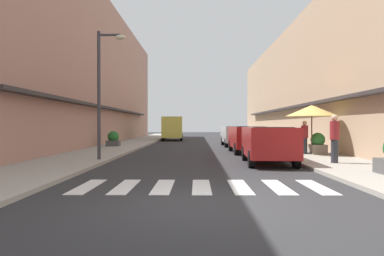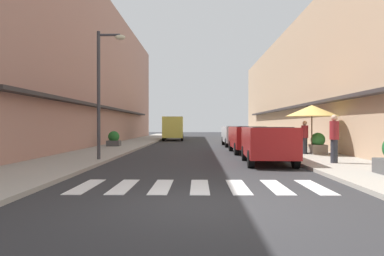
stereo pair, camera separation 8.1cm
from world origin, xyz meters
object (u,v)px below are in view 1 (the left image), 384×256
Objects in this scene: parked_car_mid at (248,136)px; pedestrian_walking_near at (335,137)px; cafe_umbrella at (312,111)px; parked_car_far at (235,134)px; street_lamp at (103,81)px; pedestrian_walking_far at (305,137)px; planter_far at (113,139)px; planter_midblock at (318,144)px; parked_car_near at (268,141)px; delivery_van at (173,126)px.

pedestrian_walking_near is at bearing -69.35° from parked_car_mid.
parked_car_far is at bearing 108.46° from cafe_umbrella.
pedestrian_walking_far is at bearing 17.65° from street_lamp.
planter_far is 0.63× the size of pedestrian_walking_far.
parked_car_mid is at bearing -28.12° from planter_far.
pedestrian_walking_near is at bearing -44.89° from planter_far.
planter_midblock is at bearing -69.39° from parked_car_far.
planter_midblock is at bearing 14.75° from cafe_umbrella.
pedestrian_walking_far is (2.51, 3.63, 0.05)m from parked_car_near.
pedestrian_walking_far is at bearing 169.84° from cafe_umbrella.
pedestrian_walking_near reaches higher than pedestrian_walking_far.
street_lamp reaches higher than parked_car_mid.
planter_midblock is 0.65× the size of pedestrian_walking_far.
pedestrian_walking_near is (-0.48, -4.19, -1.16)m from cafe_umbrella.
pedestrian_walking_near is at bearing -75.04° from pedestrian_walking_far.
street_lamp reaches higher than planter_midblock.
street_lamp reaches higher than planter_far.
cafe_umbrella reaches higher than planter_midblock.
parked_car_near is 1.64× the size of cafe_umbrella.
cafe_umbrella is at bearing 16.75° from street_lamp.
planter_far is at bearing 150.76° from planter_midblock.
pedestrian_walking_far is at bearing -73.45° from parked_car_far.
planter_midblock is (8.42, -18.61, -0.79)m from delivery_van.
delivery_van reaches higher than planter_midblock.
planter_far is at bearing -167.38° from parked_car_far.
planter_far is at bearing 129.81° from parked_car_near.
delivery_van is 2.15× the size of cafe_umbrella.
planter_far is at bearing 166.14° from pedestrian_walking_far.
parked_car_mid and parked_car_far have the same top height.
planter_far is 15.30m from pedestrian_walking_near.
parked_car_mid is 6.42m from parked_car_far.
planter_midblock is at bearing -29.24° from planter_far.
pedestrian_walking_far is (10.98, -6.54, 0.38)m from planter_far.
planter_far is (-3.22, -12.10, -0.82)m from delivery_van.
parked_car_near is at bearing -90.00° from parked_car_far.
parked_car_mid is (-0.00, 5.64, 0.00)m from parked_car_near.
parked_car_far is 13.41m from street_lamp.
street_lamp is 9.94m from pedestrian_walking_far.
parked_car_far reaches higher than planter_far.
pedestrian_walking_far is (2.51, -2.01, 0.05)m from parked_car_mid.
planter_far is at bearing -104.89° from delivery_van.
pedestrian_walking_far is at bearing -38.76° from parked_car_mid.
parked_car_near is 2.31× the size of pedestrian_walking_near.
parked_car_near is at bearing -5.97° from street_lamp.
delivery_van reaches higher than pedestrian_walking_near.
cafe_umbrella is 4.38m from pedestrian_walking_near.
parked_car_far is 2.48× the size of pedestrian_walking_near.
delivery_van is (-5.26, 16.63, 0.48)m from parked_car_mid.
delivery_van is at bearing 75.11° from planter_far.
pedestrian_walking_near is 4.26m from pedestrian_walking_far.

